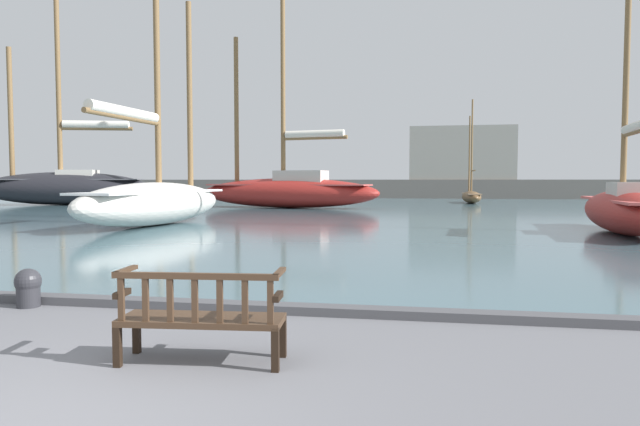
% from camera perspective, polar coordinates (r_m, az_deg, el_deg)
% --- Properties ---
extents(harbor_water, '(100.00, 80.00, 0.08)m').
position_cam_1_polar(harbor_water, '(47.66, 6.85, 1.15)').
color(harbor_water, '#476670').
rests_on(harbor_water, ground).
extents(quay_edge_kerb, '(40.00, 0.30, 0.12)m').
position_cam_1_polar(quay_edge_kerb, '(8.07, -10.03, -9.14)').
color(quay_edge_kerb, '#4C4C50').
rests_on(quay_edge_kerb, ground).
extents(park_bench, '(1.64, 0.66, 0.92)m').
position_cam_1_polar(park_bench, '(5.76, -11.82, -10.01)').
color(park_bench, black).
rests_on(park_bench, ground).
extents(sailboat_nearest_starboard, '(13.88, 6.43, 14.91)m').
position_cam_1_polar(sailboat_nearest_starboard, '(43.49, -24.12, 2.62)').
color(sailboat_nearest_starboard, black).
rests_on(sailboat_nearest_starboard, harbor_water).
extents(sailboat_mid_starboard, '(2.99, 9.86, 11.01)m').
position_cam_1_polar(sailboat_mid_starboard, '(22.77, -16.10, 1.39)').
color(sailboat_mid_starboard, silver).
rests_on(sailboat_mid_starboard, harbor_water).
extents(sailboat_far_port, '(1.48, 5.37, 7.79)m').
position_cam_1_polar(sailboat_far_port, '(44.60, 14.90, 1.72)').
color(sailboat_far_port, brown).
rests_on(sailboat_far_port, harbor_water).
extents(sailboat_far_starboard, '(12.10, 4.79, 14.28)m').
position_cam_1_polar(sailboat_far_starboard, '(35.57, -3.20, 2.46)').
color(sailboat_far_starboard, maroon).
rests_on(sailboat_far_starboard, harbor_water).
extents(sailboat_distant_harbor, '(2.52, 8.05, 11.12)m').
position_cam_1_polar(sailboat_distant_harbor, '(20.76, 28.13, 0.52)').
color(sailboat_distant_harbor, maroon).
rests_on(sailboat_distant_harbor, harbor_water).
extents(mooring_bollard, '(0.36, 0.36, 0.54)m').
position_cam_1_polar(mooring_bollard, '(9.11, -27.16, -6.59)').
color(mooring_bollard, '#2D2D33').
rests_on(mooring_bollard, ground).
extents(far_breakwater, '(54.86, 2.40, 6.92)m').
position_cam_1_polar(far_breakwater, '(55.87, 9.27, 3.38)').
color(far_breakwater, '#66605B').
rests_on(far_breakwater, ground).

